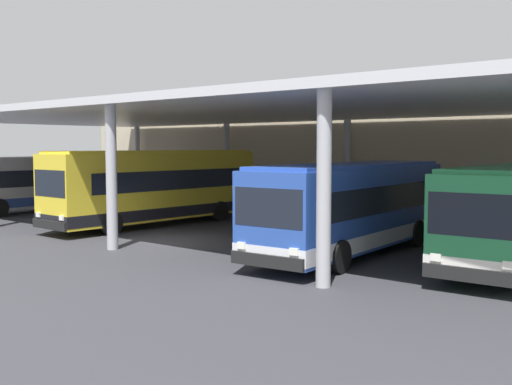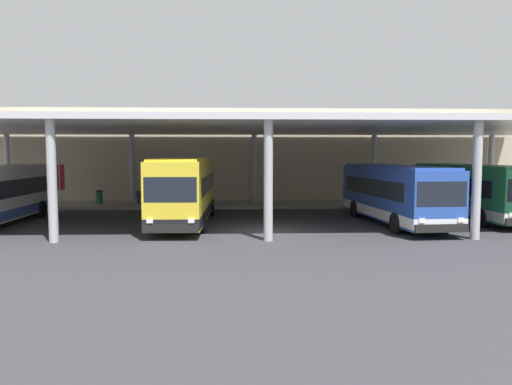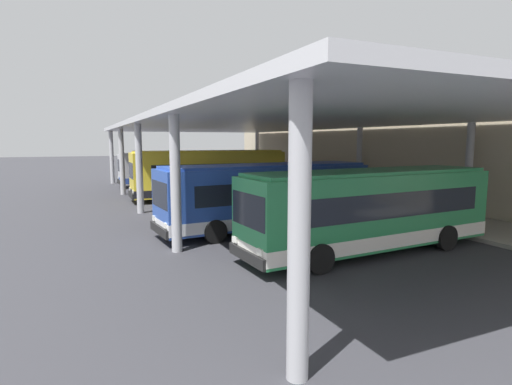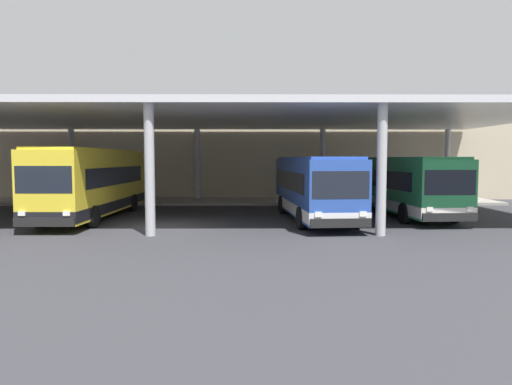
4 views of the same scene
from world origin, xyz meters
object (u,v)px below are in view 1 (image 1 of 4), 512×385
object	(u,v)px
trash_bin	(186,193)
bus_middle_bay	(353,207)
bus_nearest_bay	(41,183)
bench_waiting	(226,196)
bus_second_bay	(156,187)
banner_sign	(152,173)

from	to	relation	value
trash_bin	bus_middle_bay	bearing A→B (deg)	-26.94
bus_nearest_bay	bus_middle_bay	xyz separation A→B (m)	(21.43, -0.58, 0.00)
bus_nearest_bay	trash_bin	distance (m)	9.34
bus_middle_bay	bench_waiting	xyz separation A→B (m)	(-14.95, 9.43, -0.99)
bus_second_bay	bench_waiting	size ratio (longest dim) A/B	6.31
bus_nearest_bay	bus_second_bay	bearing A→B (deg)	1.07
bus_nearest_bay	bench_waiting	size ratio (longest dim) A/B	5.88
bus_second_bay	bench_waiting	xyz separation A→B (m)	(-3.59, 8.66, -1.18)
bench_waiting	bus_middle_bay	bearing A→B (deg)	-32.25
bus_nearest_bay	banner_sign	size ratio (longest dim) A/B	3.31
bus_middle_bay	banner_sign	bearing A→B (deg)	157.79
bus_second_bay	bus_middle_bay	xyz separation A→B (m)	(11.36, -0.77, -0.19)
trash_bin	banner_sign	xyz separation A→B (m)	(-2.47, -0.84, 1.30)
bus_middle_bay	trash_bin	xyz separation A→B (m)	(-18.48, 9.40, -0.98)
bench_waiting	banner_sign	xyz separation A→B (m)	(-6.01, -0.88, 1.32)
bus_nearest_bay	bus_second_bay	xyz separation A→B (m)	(10.07, 0.19, 0.19)
bench_waiting	trash_bin	size ratio (longest dim) A/B	1.84
bus_second_bay	bus_middle_bay	bearing A→B (deg)	-3.89
bus_middle_bay	bench_waiting	size ratio (longest dim) A/B	5.94
bench_waiting	banner_sign	distance (m)	6.21
bus_nearest_bay	banner_sign	xyz separation A→B (m)	(0.47, 7.97, 0.32)
bus_middle_bay	bench_waiting	distance (m)	17.71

